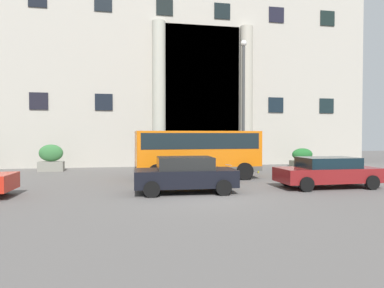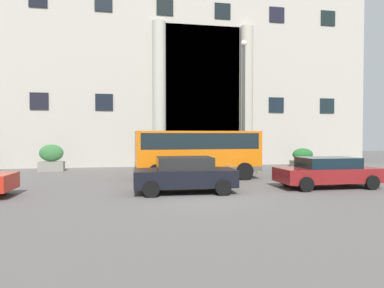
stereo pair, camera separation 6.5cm
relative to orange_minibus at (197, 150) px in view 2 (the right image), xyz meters
The scene contains 13 objects.
ground_plane 5.79m from the orange_minibus, 99.00° to the right, with size 80.00×64.00×0.12m, color #5C5856.
office_building_facade 15.03m from the orange_minibus, 94.10° to the left, with size 32.67×9.74×21.16m.
orange_minibus is the anchor object (origin of this frame).
bus_stop_sign 4.58m from the orange_minibus, 23.58° to the left, with size 0.44×0.08×2.38m.
hedge_planter_west 10.41m from the orange_minibus, 30.49° to the left, with size 1.64×0.90×1.35m.
hedge_planter_entrance_left 4.81m from the orange_minibus, 101.46° to the left, with size 1.78×0.81×1.26m.
hedge_planter_east 9.95m from the orange_minibus, 147.90° to the left, with size 1.54×0.71×1.72m.
parked_estate_mid 6.69m from the orange_minibus, 40.98° to the right, with size 4.47×2.01×1.35m.
parked_coupe_end 4.77m from the orange_minibus, 107.75° to the right, with size 4.12×2.18×1.45m.
scooter_by_planter 3.33m from the orange_minibus, 135.69° to the right, with size 2.03×0.78×0.89m.
motorcycle_far_end 6.48m from the orange_minibus, 20.19° to the right, with size 1.97×0.67×0.89m.
motorcycle_near_kerb 2.57m from the orange_minibus, 78.44° to the right, with size 2.03×0.70×0.89m.
lamppost_plaza_centre 5.97m from the orange_minibus, 41.26° to the left, with size 0.40×0.40×8.40m.
Camera 2 is at (-2.93, -13.11, 2.36)m, focal length 33.26 mm.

